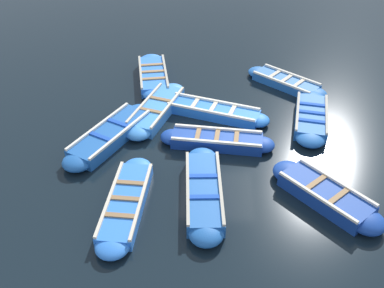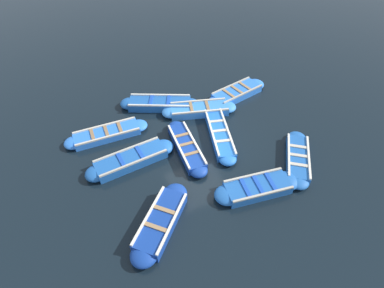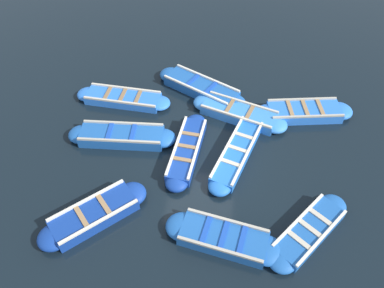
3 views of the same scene
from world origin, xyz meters
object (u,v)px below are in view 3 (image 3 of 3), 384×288
Objects in this scene: boat_near_quay at (187,150)px; boat_far_corner at (237,152)px; boat_inner_gap at (239,113)px; boat_stern_in at (309,231)px; boat_broadside at (94,215)px; boat_centre at (201,88)px; boat_outer_right at (122,136)px; boat_mid_row at (304,112)px; boat_alongside at (223,238)px; boat_end_of_row at (123,98)px.

boat_near_quay is 1.67m from boat_far_corner.
boat_inner_gap is 1.22× the size of boat_stern_in.
boat_inner_gap is at bearing 50.79° from boat_broadside.
boat_outer_right is (-2.42, -2.94, -0.00)m from boat_centre.
boat_far_corner is 3.27m from boat_mid_row.
boat_near_quay is (-1.43, 3.07, 0.00)m from boat_alongside.
boat_outer_right reaches higher than boat_mid_row.
boat_end_of_row is at bearing 103.29° from boat_outer_right.
boat_broadside reaches higher than boat_stern_in.
boat_centre is 6.89m from boat_stern_in.
boat_far_corner is at bearing -63.71° from boat_centre.
boat_stern_in is at bearing -25.32° from boat_outer_right.
boat_end_of_row is (-4.43, 0.30, -0.03)m from boat_inner_gap.
boat_alongside is (3.74, -0.25, -0.03)m from boat_broadside.
boat_outer_right is (-6.10, 2.89, 0.04)m from boat_stern_in.
boat_centre is at bearing 68.38° from boat_broadside.
boat_end_of_row is 1.05× the size of boat_near_quay.
boat_inner_gap is at bearing -3.90° from boat_end_of_row.
boat_broadside is 0.79× the size of boat_far_corner.
boat_centre is 1.27× the size of boat_broadside.
boat_far_corner is (0.23, 3.20, -0.01)m from boat_alongside.
boat_centre is at bearing 101.76° from boat_alongside.
boat_alongside is at bearing -42.34° from boat_outer_right.
boat_far_corner is at bearing -135.81° from boat_mid_row.
boat_broadside is 6.10m from boat_stern_in.
boat_stern_in is (2.36, 0.53, -0.02)m from boat_alongside.
boat_outer_right is (-0.01, 3.16, -0.01)m from boat_broadside.
boat_inner_gap is at bearing 23.02° from boat_outer_right.
boat_centre is 1.02× the size of boat_outer_right.
boat_centre reaches higher than boat_stern_in.
boat_inner_gap is 6.25m from boat_broadside.
boat_near_quay is (-0.11, -3.27, -0.02)m from boat_centre.
boat_mid_row is (6.32, 5.23, -0.02)m from boat_broadside.
boat_end_of_row is (-4.21, 5.40, -0.02)m from boat_alongside.
boat_alongside is at bearing -64.99° from boat_near_quay.
boat_end_of_row is at bearing 176.10° from boat_inner_gap.
boat_mid_row is (3.90, -0.87, -0.01)m from boat_centre.
boat_broadside is 3.16m from boat_outer_right.
boat_stern_in is at bearing -64.84° from boat_inner_gap.
boat_far_corner is 1.02× the size of boat_outer_right.
boat_outer_right is (-3.98, 0.22, 0.02)m from boat_far_corner.
boat_mid_row is at bearing 30.92° from boat_near_quay.
boat_end_of_row is at bearing 140.13° from boat_near_quay.
boat_near_quay is at bearing -39.87° from boat_end_of_row.
boat_far_corner is at bearing -3.10° from boat_outer_right.
boat_alongside is (-0.21, -5.09, -0.01)m from boat_inner_gap.
boat_alongside is at bearing -3.87° from boat_broadside.
boat_end_of_row is at bearing -161.77° from boat_centre.
boat_near_quay reaches higher than boat_far_corner.
boat_stern_in is 0.80× the size of boat_outer_right.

